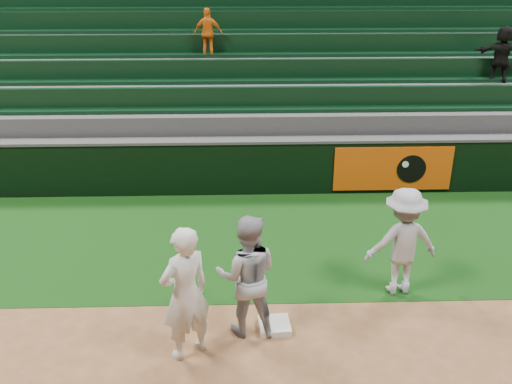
# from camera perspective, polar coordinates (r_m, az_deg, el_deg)

# --- Properties ---
(ground) EXTENTS (70.00, 70.00, 0.00)m
(ground) POSITION_cam_1_polar(r_m,az_deg,el_deg) (8.37, 1.11, -14.74)
(ground) COLOR brown
(ground) RESTS_ON ground
(foul_grass) EXTENTS (36.00, 4.20, 0.01)m
(foul_grass) POSITION_cam_1_polar(r_m,az_deg,el_deg) (10.86, 0.36, -4.72)
(foul_grass) COLOR black
(foul_grass) RESTS_ON ground
(first_base) EXTENTS (0.48, 0.48, 0.10)m
(first_base) POSITION_cam_1_polar(r_m,az_deg,el_deg) (8.57, 1.88, -13.22)
(first_base) COLOR white
(first_base) RESTS_ON ground
(first_baseman) EXTENTS (0.85, 0.79, 1.95)m
(first_baseman) POSITION_cam_1_polar(r_m,az_deg,el_deg) (7.65, -7.10, -10.06)
(first_baseman) COLOR silver
(first_baseman) RESTS_ON ground
(baserunner) EXTENTS (0.93, 0.74, 1.85)m
(baserunner) POSITION_cam_1_polar(r_m,az_deg,el_deg) (8.05, -0.87, -8.37)
(baserunner) COLOR #A1A3AB
(baserunner) RESTS_ON ground
(base_coach) EXTENTS (1.23, 0.81, 1.79)m
(base_coach) POSITION_cam_1_polar(r_m,az_deg,el_deg) (9.21, 14.43, -4.86)
(base_coach) COLOR #A5A8B3
(base_coach) RESTS_ON foul_grass
(field_wall) EXTENTS (36.00, 0.45, 1.25)m
(field_wall) POSITION_cam_1_polar(r_m,az_deg,el_deg) (12.58, 0.13, 2.66)
(field_wall) COLOR black
(field_wall) RESTS_ON ground
(stadium_seating) EXTENTS (36.00, 5.95, 5.03)m
(stadium_seating) POSITION_cam_1_polar(r_m,az_deg,el_deg) (15.87, -0.39, 11.28)
(stadium_seating) COLOR #39393B
(stadium_seating) RESTS_ON ground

